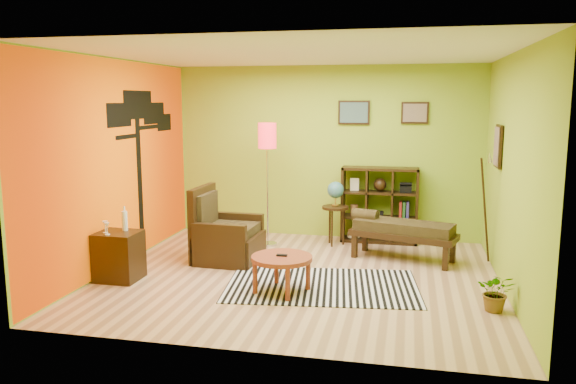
% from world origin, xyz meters
% --- Properties ---
extents(ground, '(5.00, 5.00, 0.00)m').
position_xyz_m(ground, '(0.00, 0.00, 0.00)').
color(ground, tan).
rests_on(ground, ground).
extents(room_shell, '(5.04, 4.54, 2.82)m').
position_xyz_m(room_shell, '(-0.09, 0.01, 1.80)').
color(room_shell, '#8CB026').
rests_on(room_shell, ground).
extents(zebra_rug, '(2.47, 1.70, 0.01)m').
position_xyz_m(zebra_rug, '(0.35, -0.32, 0.01)').
color(zebra_rug, silver).
rests_on(zebra_rug, ground).
extents(coffee_table, '(0.72, 0.72, 0.46)m').
position_xyz_m(coffee_table, '(-0.09, -0.64, 0.38)').
color(coffee_table, maroon).
rests_on(coffee_table, ground).
extents(armchair, '(0.90, 0.90, 1.05)m').
position_xyz_m(armchair, '(-1.18, 0.51, 0.32)').
color(armchair, black).
rests_on(armchair, ground).
extents(side_cabinet, '(0.52, 0.47, 0.93)m').
position_xyz_m(side_cabinet, '(-2.20, -0.60, 0.31)').
color(side_cabinet, black).
rests_on(side_cabinet, ground).
extents(floor_lamp, '(0.29, 0.29, 1.90)m').
position_xyz_m(floor_lamp, '(-0.79, 1.45, 1.54)').
color(floor_lamp, silver).
rests_on(floor_lamp, ground).
extents(globe_table, '(0.41, 0.41, 1.00)m').
position_xyz_m(globe_table, '(0.24, 1.69, 0.76)').
color(globe_table, black).
rests_on(globe_table, ground).
extents(cube_shelf, '(1.20, 0.35, 1.20)m').
position_xyz_m(cube_shelf, '(0.91, 2.03, 0.60)').
color(cube_shelf, black).
rests_on(cube_shelf, ground).
extents(bench, '(1.56, 0.93, 0.68)m').
position_xyz_m(bench, '(1.25, 1.07, 0.44)').
color(bench, black).
rests_on(bench, ground).
extents(potted_plant, '(0.46, 0.50, 0.34)m').
position_xyz_m(potted_plant, '(2.30, -0.74, 0.17)').
color(potted_plant, '#26661E').
rests_on(potted_plant, ground).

